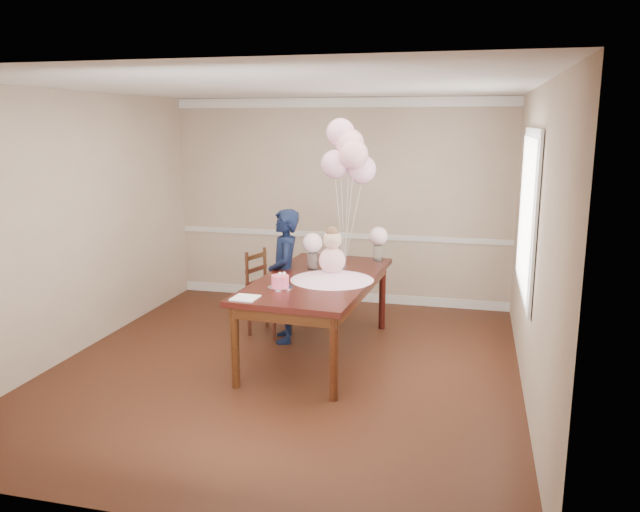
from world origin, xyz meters
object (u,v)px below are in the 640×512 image
(woman, at_px, (285,276))
(dining_chair_seat, at_px, (270,298))
(birthday_cake, at_px, (280,281))
(dining_table_top, at_px, (318,280))

(woman, bearing_deg, dining_chair_seat, -145.52)
(birthday_cake, height_order, woman, woman)
(dining_table_top, height_order, birthday_cake, birthday_cake)
(birthday_cake, xyz_separation_m, dining_chair_seat, (-0.44, 0.99, -0.47))
(birthday_cake, bearing_deg, dining_chair_seat, 113.95)
(woman, bearing_deg, birthday_cake, -4.57)
(birthday_cake, distance_m, dining_chair_seat, 1.18)
(dining_table_top, distance_m, dining_chair_seat, 0.93)
(dining_chair_seat, height_order, woman, woman)
(dining_table_top, bearing_deg, dining_chair_seat, 147.41)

